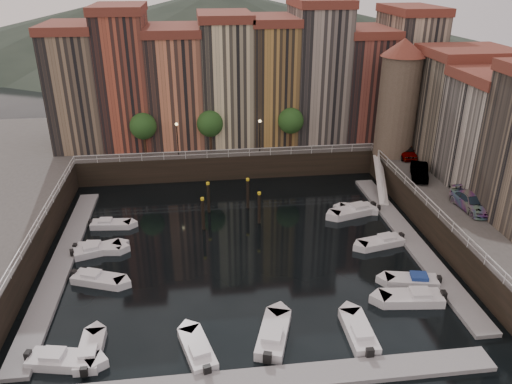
{
  "coord_description": "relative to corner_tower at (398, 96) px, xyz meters",
  "views": [
    {
      "loc": [
        -3.79,
        -40.61,
        24.36
      ],
      "look_at": [
        1.85,
        4.0,
        3.7
      ],
      "focal_mm": 35.0,
      "sensor_mm": 36.0,
      "label": 1
    }
  ],
  "objects": [
    {
      "name": "boat_left_2",
      "position": [
        -33.46,
        -14.08,
        -9.85
      ],
      "size": [
        4.6,
        2.86,
        1.03
      ],
      "rotation": [
        0.0,
        0.0,
        0.31
      ],
      "color": "silver",
      "rests_on": "ground"
    },
    {
      "name": "car_a",
      "position": [
        1.23,
        -1.32,
        -6.43
      ],
      "size": [
        2.35,
        4.69,
        1.54
      ],
      "primitive_type": "imported",
      "rotation": [
        0.0,
        0.0,
        -0.12
      ],
      "color": "gray",
      "rests_on": "quay_right"
    },
    {
      "name": "railings",
      "position": [
        -20.0,
        -9.62,
        -6.41
      ],
      "size": [
        36.08,
        34.04,
        0.52
      ],
      "color": "white",
      "rests_on": "ground"
    },
    {
      "name": "right_terrace",
      "position": [
        6.5,
        -10.7,
        -0.64
      ],
      "size": [
        9.3,
        24.3,
        14.0
      ],
      "color": "#7C715D",
      "rests_on": "quay_right"
    },
    {
      "name": "boat_right_3",
      "position": [
        -7.49,
        -9.5,
        -9.8
      ],
      "size": [
        5.26,
        3.1,
        1.18
      ],
      "rotation": [
        0.0,
        0.0,
        3.41
      ],
      "color": "silver",
      "rests_on": "ground"
    },
    {
      "name": "car_b",
      "position": [
        0.05,
        -7.75,
        -6.42
      ],
      "size": [
        3.13,
        4.97,
        1.55
      ],
      "primitive_type": "imported",
      "rotation": [
        0.0,
        0.0,
        -0.35
      ],
      "color": "gray",
      "rests_on": "quay_right"
    },
    {
      "name": "ground",
      "position": [
        -20.0,
        -14.5,
        -10.19
      ],
      "size": [
        200.0,
        200.0,
        0.0
      ],
      "primitive_type": "plane",
      "color": "black",
      "rests_on": "ground"
    },
    {
      "name": "boat_left_4",
      "position": [
        -32.89,
        -9.09,
        -9.87
      ],
      "size": [
        4.24,
        1.87,
        0.96
      ],
      "rotation": [
        0.0,
        0.0,
        -0.09
      ],
      "color": "silver",
      "rests_on": "ground"
    },
    {
      "name": "boat_near_2",
      "position": [
        -19.09,
        -27.69,
        -9.79
      ],
      "size": [
        3.36,
        5.39,
        1.21
      ],
      "rotation": [
        0.0,
        0.0,
        1.25
      ],
      "color": "silver",
      "rests_on": "ground"
    },
    {
      "name": "boat_near_1",
      "position": [
        -24.43,
        -28.46,
        -9.83
      ],
      "size": [
        2.79,
        4.78,
        1.07
      ],
      "rotation": [
        0.0,
        0.0,
        1.84
      ],
      "color": "silver",
      "rests_on": "ground"
    },
    {
      "name": "mooring_pilings",
      "position": [
        -20.64,
        -8.56,
        -8.54
      ],
      "size": [
        6.08,
        4.58,
        3.78
      ],
      "color": "black",
      "rests_on": "ground"
    },
    {
      "name": "promenade_trees",
      "position": [
        -21.33,
        3.7,
        -3.61
      ],
      "size": [
        21.2,
        3.2,
        5.2
      ],
      "color": "black",
      "rests_on": "quay_far"
    },
    {
      "name": "dock_near",
      "position": [
        -20.0,
        -31.5,
        -10.02
      ],
      "size": [
        30.0,
        2.0,
        0.35
      ],
      "primitive_type": "cube",
      "color": "gray",
      "rests_on": "ground"
    },
    {
      "name": "boat_left_0",
      "position": [
        -33.45,
        -28.25,
        -9.82
      ],
      "size": [
        4.93,
        2.63,
        1.1
      ],
      "rotation": [
        0.0,
        0.0,
        -0.21
      ],
      "color": "silver",
      "rests_on": "ground"
    },
    {
      "name": "quay_far",
      "position": [
        -20.0,
        11.5,
        -8.69
      ],
      "size": [
        80.0,
        20.0,
        3.0
      ],
      "primitive_type": "cube",
      "color": "black",
      "rests_on": "ground"
    },
    {
      "name": "boat_left_1",
      "position": [
        -32.6,
        -18.91,
        -9.84
      ],
      "size": [
        4.68,
        3.08,
        1.06
      ],
      "rotation": [
        0.0,
        0.0,
        -0.36
      ],
      "color": "silver",
      "rests_on": "ground"
    },
    {
      "name": "dock_left",
      "position": [
        -36.2,
        -15.5,
        -10.02
      ],
      "size": [
        2.0,
        28.0,
        0.35
      ],
      "primitive_type": "cube",
      "color": "gray",
      "rests_on": "ground"
    },
    {
      "name": "boat_near_3",
      "position": [
        -12.95,
        -28.14,
        -9.81
      ],
      "size": [
        1.82,
        4.91,
        1.13
      ],
      "rotation": [
        0.0,
        0.0,
        1.56
      ],
      "color": "silver",
      "rests_on": "ground"
    },
    {
      "name": "corner_tower",
      "position": [
        0.0,
        0.0,
        0.0
      ],
      "size": [
        5.2,
        5.2,
        13.8
      ],
      "color": "#6B5B4C",
      "rests_on": "quay_right"
    },
    {
      "name": "boat_right_2",
      "position": [
        -6.83,
        -16.04,
        -9.84
      ],
      "size": [
        4.72,
        2.56,
        1.06
      ],
      "rotation": [
        0.0,
        0.0,
        3.36
      ],
      "color": "silver",
      "rests_on": "ground"
    },
    {
      "name": "boat_right_1",
      "position": [
        -6.49,
        -22.42,
        -9.84
      ],
      "size": [
        4.63,
        2.49,
        1.04
      ],
      "rotation": [
        0.0,
        0.0,
        2.93
      ],
      "color": "silver",
      "rests_on": "ground"
    },
    {
      "name": "boat_left_3",
      "position": [
        -33.34,
        -13.84,
        -9.85
      ],
      "size": [
        4.5,
        2.03,
        1.02
      ],
      "rotation": [
        0.0,
        0.0,
        -0.1
      ],
      "color": "silver",
      "rests_on": "ground"
    },
    {
      "name": "street_lamps",
      "position": [
        -21.0,
        2.7,
        -4.3
      ],
      "size": [
        10.36,
        0.36,
        4.18
      ],
      "color": "black",
      "rests_on": "quay_far"
    },
    {
      "name": "dock_right",
      "position": [
        -3.8,
        -15.5,
        -10.02
      ],
      "size": [
        2.0,
        28.0,
        0.35
      ],
      "primitive_type": "cube",
      "color": "gray",
      "rests_on": "ground"
    },
    {
      "name": "boat_near_0",
      "position": [
        -31.69,
        -27.66,
        -9.86
      ],
      "size": [
        1.61,
        4.33,
        0.99
      ],
      "rotation": [
        0.0,
        0.0,
        1.56
      ],
      "color": "silver",
      "rests_on": "ground"
    },
    {
      "name": "car_c",
      "position": [
        1.74,
        -15.59,
        -6.44
      ],
      "size": [
        2.53,
        5.36,
        1.51
      ],
      "primitive_type": "imported",
      "rotation": [
        0.0,
        0.0,
        0.08
      ],
      "color": "gray",
      "rests_on": "quay_right"
    },
    {
      "name": "far_terrace",
      "position": [
        -16.69,
        9.0,
        0.76
      ],
      "size": [
        48.7,
        10.3,
        17.5
      ],
      "color": "#836C53",
      "rests_on": "quay_far"
    },
    {
      "name": "boat_right_4",
      "position": [
        -6.67,
        -8.91,
        -9.87
      ],
      "size": [
        4.36,
        2.47,
        0.98
      ],
      "rotation": [
        0.0,
        0.0,
        2.9
      ],
      "color": "silver",
      "rests_on": "ground"
    },
    {
      "name": "boat_right_0",
      "position": [
        -7.51,
        -24.77,
        -9.8
      ],
      "size": [
        5.23,
        2.37,
        1.18
      ],
      "rotation": [
        0.0,
        0.0,
        3.04
      ],
      "color": "silver",
      "rests_on": "ground"
    },
    {
      "name": "mountains",
      "position": [
        -18.28,
        95.5,
        -2.28
      ],
      "size": [
        145.0,
        100.0,
        18.0
      ],
      "color": "#2D382D",
      "rests_on": "ground"
    },
    {
      "name": "gangway",
      "position": [
        -2.9,
        -4.5,
        -8.28
      ],
      "size": [
        2.78,
        8.32,
        3.73
      ],
      "color": "white",
      "rests_on": "ground"
    }
  ]
}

